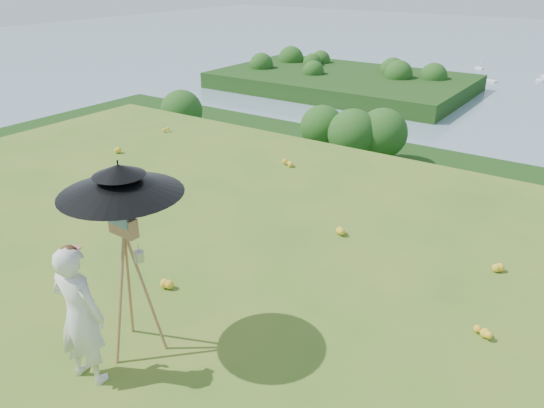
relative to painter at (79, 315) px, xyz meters
The scene contains 10 objects.
ground 2.32m from the painter, 141.97° to the left, with size 14.00×14.00×0.00m, color #427320.
forest_slope 47.02m from the painter, 92.71° to the left, with size 140.00×56.00×22.00m, color #15390F.
shoreline_tier 84.76m from the painter, 91.29° to the left, with size 170.00×28.00×8.00m, color #676052.
peninsula 176.68m from the painter, 116.14° to the left, with size 90.00×60.00×12.00m, color #15390F, non-canonical shape.
slope_trees 39.66m from the painter, 92.71° to the left, with size 110.00×50.00×6.00m, color #264916, non-canonical shape.
wildflowers 2.46m from the painter, 137.16° to the left, with size 10.00×10.50×0.12m, color yellow, non-canonical shape.
painter is the anchor object (origin of this frame).
field_easel 0.62m from the painter, 83.78° to the left, with size 0.67×0.67×1.77m, color olive, non-canonical shape.
sun_umbrella 1.24m from the painter, 84.30° to the left, with size 1.23×1.23×0.75m, color black, non-canonical shape.
painter_cap 0.73m from the painter, ahead, with size 0.18×0.22×0.10m, color #E47D81, non-canonical shape.
Camera 1 is at (5.70, -3.81, 3.91)m, focal length 35.00 mm.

